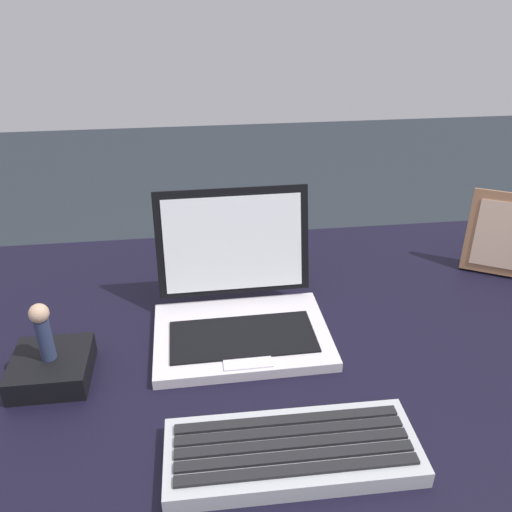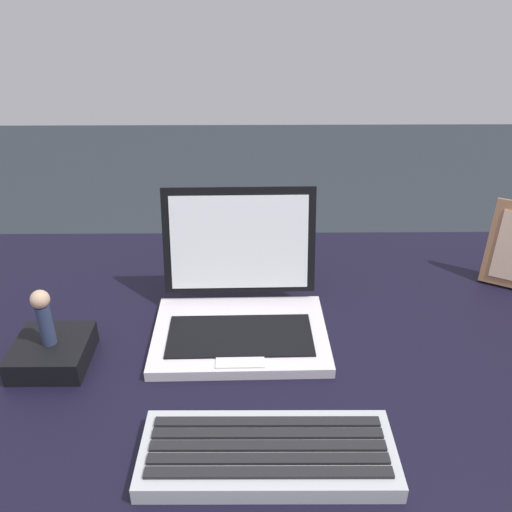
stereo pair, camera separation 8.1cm
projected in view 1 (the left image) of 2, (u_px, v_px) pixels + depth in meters
desk at (281, 375)px, 0.89m from camera, size 1.56×0.79×0.72m
laptop_front at (239, 307)px, 0.86m from camera, size 0.28×0.24×0.21m
external_keyboard at (292, 451)px, 0.64m from camera, size 0.31×0.12×0.03m
photo_frame at (510, 235)px, 1.01m from camera, size 0.16×0.12×0.16m
figurine_stand at (52, 368)px, 0.77m from camera, size 0.11×0.11×0.04m
figurine at (43, 329)px, 0.74m from camera, size 0.03×0.03×0.09m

